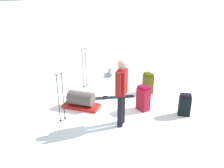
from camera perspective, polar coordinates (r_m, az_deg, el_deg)
name	(u,v)px	position (r m, az deg, el deg)	size (l,w,h in m)	color
ground_plane	(112,106)	(7.20, 0.00, -5.14)	(80.00, 80.00, 0.00)	white
skier_standing	(122,90)	(5.93, 2.21, -1.31)	(0.46, 0.40, 1.70)	black
ski_pair_near	(106,98)	(7.67, -1.49, -3.19)	(1.70, 0.90, 0.05)	black
backpack_large_dark	(143,98)	(6.93, 7.17, -3.27)	(0.28, 0.35, 0.71)	maroon
backpack_bright	(148,83)	(7.99, 8.24, 0.17)	(0.25, 0.35, 0.67)	#4F4210
backpack_small_spare	(185,105)	(6.91, 16.32, -4.62)	(0.37, 0.37, 0.61)	black
ski_poles_planted_near	(61,96)	(6.27, -11.70, -2.61)	(0.22, 0.11, 1.32)	black
ski_poles_planted_far	(84,66)	(8.21, -6.37, 4.06)	(0.20, 0.11, 1.35)	maroon
gear_sled	(81,100)	(7.10, -7.09, -3.72)	(1.00, 1.08, 0.49)	red
sleeping_mat_rolled	(110,73)	(9.49, -0.46, 2.61)	(0.18, 0.18, 0.55)	slate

